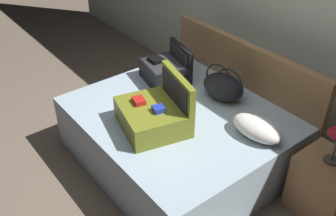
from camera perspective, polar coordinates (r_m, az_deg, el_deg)
ground_plane at (r=3.67m, az=-3.54°, el=-10.02°), size 12.00×12.00×0.00m
back_wall at (r=3.99m, az=16.25°, el=14.60°), size 8.00×0.10×2.60m
bed at (r=3.66m, az=1.46°, el=-4.24°), size 1.84×1.57×0.55m
headboard at (r=4.02m, az=10.71°, el=2.79°), size 1.88×0.08×0.99m
hard_case_large at (r=3.26m, az=-2.03°, el=-0.79°), size 0.66×0.63×0.45m
hard_case_medium at (r=3.93m, az=-0.35°, el=5.64°), size 0.50×0.48×0.35m
duffel_bag at (r=3.67m, az=8.07°, el=3.14°), size 0.45×0.34×0.33m
pillow_near_headboard at (r=3.26m, az=12.87°, el=-2.89°), size 0.47×0.29×0.16m
nightstand at (r=3.44m, az=21.72°, el=-10.48°), size 0.44×0.40×0.54m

